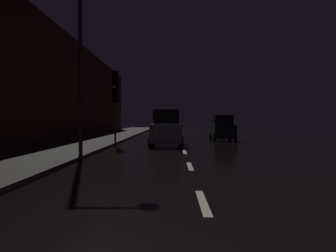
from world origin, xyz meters
TOP-DOWN VIEW (x-y plane):
  - ground at (0.00, 24.50)m, footprint 25.16×84.00m
  - sidewalk_left at (-6.38, 24.50)m, footprint 4.40×84.00m
  - building_facade_left at (-8.98, 21.00)m, footprint 0.80×63.00m
  - lane_centerline at (0.00, 11.02)m, footprint 0.16×17.86m
  - traffic_light_far_left at (-4.09, 18.24)m, footprint 0.38×0.49m
  - streetlamp_overhead at (-3.85, 10.67)m, footprint 1.70×0.44m
  - car_approaching_headlights at (-0.98, 18.62)m, footprint 2.01×4.36m
  - car_parked_right_far at (3.28, 24.64)m, footprint 1.79×3.87m

SIDE VIEW (x-z plane):
  - ground at x=0.00m, z-range -0.02..0.00m
  - lane_centerline at x=0.00m, z-range 0.00..0.01m
  - sidewalk_left at x=-6.38m, z-range 0.00..0.15m
  - car_parked_right_far at x=3.28m, z-range -0.08..1.87m
  - car_approaching_headlights at x=-0.98m, z-range -0.09..2.10m
  - traffic_light_far_left at x=-4.09m, z-range 1.00..5.53m
  - building_facade_left at x=-8.98m, z-range 0.00..8.20m
  - streetlamp_overhead at x=-3.85m, z-range 1.21..8.98m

